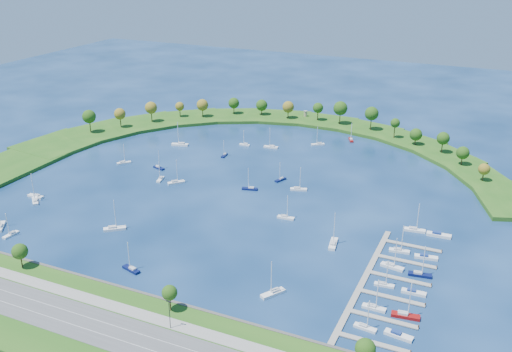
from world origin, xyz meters
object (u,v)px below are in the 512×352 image
at_px(moored_boat_12, 36,196).
at_px(docked_boat_0, 365,327).
at_px(docked_boat_4, 384,284).
at_px(docked_boat_5, 413,292).
at_px(docked_boat_10, 415,229).
at_px(moored_boat_17, 245,144).
at_px(moored_boat_0, 286,217).
at_px(docked_boat_11, 439,235).
at_px(moored_boat_2, 250,188).
at_px(moored_boat_6, 273,292).
at_px(moored_boat_10, 176,182).
at_px(docked_boat_2, 374,307).
at_px(moored_boat_7, 114,228).
at_px(moored_boat_13, 224,155).
at_px(moored_boat_5, 333,243).
at_px(moored_boat_11, 35,200).
at_px(moored_boat_18, 0,226).
at_px(moored_boat_16, 11,234).
at_px(moored_boat_3, 351,139).
at_px(moored_boat_8, 124,162).
at_px(moored_boat_15, 180,144).
at_px(docked_boat_3, 405,315).
at_px(moored_boat_20, 159,167).
at_px(docked_boat_9, 426,257).
at_px(dock_system, 383,285).
at_px(docked_boat_8, 399,250).
at_px(harbor_tower, 305,113).
at_px(moored_boat_21, 281,179).
at_px(docked_boat_7, 420,274).
at_px(moored_boat_1, 271,147).
at_px(docked_boat_1, 398,335).
at_px(docked_boat_6, 392,266).
at_px(moored_boat_14, 131,268).
at_px(moored_boat_4, 160,179).

bearing_deg(moored_boat_12, docked_boat_0, 168.81).
bearing_deg(docked_boat_4, docked_boat_0, -95.71).
bearing_deg(docked_boat_5, docked_boat_10, 97.03).
bearing_deg(moored_boat_17, moored_boat_0, 126.14).
bearing_deg(docked_boat_11, moored_boat_2, 170.15).
distance_m(moored_boat_6, moored_boat_10, 109.03).
bearing_deg(docked_boat_2, moored_boat_7, 174.96).
relative_size(moored_boat_2, moored_boat_13, 1.19).
distance_m(moored_boat_5, moored_boat_11, 141.83).
bearing_deg(moored_boat_18, docked_boat_0, -127.26).
bearing_deg(docked_boat_4, moored_boat_17, 127.99).
relative_size(moored_boat_13, docked_boat_2, 0.82).
relative_size(moored_boat_16, docked_boat_10, 0.82).
bearing_deg(moored_boat_13, docked_boat_0, 37.48).
xyz_separation_m(moored_boat_3, docked_boat_2, (54.78, -166.22, 0.01)).
distance_m(moored_boat_2, moored_boat_8, 78.76).
relative_size(moored_boat_6, moored_boat_15, 0.92).
relative_size(moored_boat_0, moored_boat_8, 1.01).
distance_m(moored_boat_0, docked_boat_3, 80.34).
bearing_deg(docked_boat_5, moored_boat_13, 139.85).
height_order(moored_boat_16, moored_boat_20, moored_boat_20).
xyz_separation_m(moored_boat_7, moored_boat_11, (-51.49, 7.24, -0.03)).
xyz_separation_m(docked_boat_3, docked_boat_9, (-0.03, 41.20, -0.29)).
bearing_deg(moored_boat_16, moored_boat_6, 96.54).
height_order(dock_system, docked_boat_10, docked_boat_10).
height_order(moored_boat_3, docked_boat_9, moored_boat_3).
bearing_deg(moored_boat_18, docked_boat_8, -108.75).
height_order(docked_boat_10, docked_boat_11, docked_boat_10).
bearing_deg(moored_boat_3, harbor_tower, 28.78).
distance_m(dock_system, docked_boat_8, 26.50).
relative_size(moored_boat_2, moored_boat_15, 0.77).
relative_size(moored_boat_21, docked_boat_7, 0.81).
xyz_separation_m(moored_boat_1, docked_boat_1, (104.89, -144.60, -0.25)).
bearing_deg(docked_boat_8, moored_boat_21, 138.35).
distance_m(harbor_tower, moored_boat_16, 216.81).
bearing_deg(moored_boat_6, docked_boat_10, -175.92).
distance_m(harbor_tower, moored_boat_15, 96.89).
bearing_deg(docked_boat_2, moored_boat_11, 174.04).
distance_m(moored_boat_15, docked_boat_6, 169.33).
xyz_separation_m(moored_boat_13, docked_boat_6, (113.34, -81.11, 0.09)).
relative_size(moored_boat_0, moored_boat_3, 1.01).
bearing_deg(docked_boat_3, moored_boat_3, 104.29).
distance_m(moored_boat_14, docked_boat_6, 98.27).
height_order(moored_boat_13, moored_boat_17, moored_boat_17).
distance_m(moored_boat_3, moored_boat_4, 124.80).
height_order(docked_boat_3, docked_boat_6, docked_boat_3).
bearing_deg(docked_boat_5, moored_boat_3, 110.66).
bearing_deg(moored_boat_5, moored_boat_4, 64.80).
xyz_separation_m(moored_boat_13, moored_boat_14, (24.70, -123.52, 0.05)).
distance_m(dock_system, docked_boat_4, 0.57).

